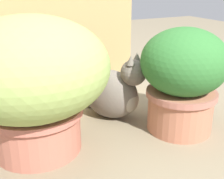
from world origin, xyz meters
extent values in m
plane|color=#7E7158|center=(0.00, 0.00, 0.00)|extent=(6.00, 6.00, 0.00)
cube|color=tan|center=(-0.02, 0.57, 0.37)|extent=(0.96, 0.03, 0.73)
cylinder|color=#B46652|center=(-0.21, 0.06, 0.08)|extent=(0.31, 0.31, 0.17)
cylinder|color=#BA6555|center=(-0.21, 0.06, 0.15)|extent=(0.34, 0.34, 0.02)
ellipsoid|color=#8EA655|center=(-0.21, 0.06, 0.31)|extent=(0.54, 0.54, 0.35)
cylinder|color=#B36C50|center=(0.35, -0.05, 0.09)|extent=(0.26, 0.26, 0.17)
cylinder|color=#AC6857|center=(0.35, -0.05, 0.16)|extent=(0.28, 0.28, 0.02)
ellipsoid|color=#2E6C2E|center=(0.35, -0.05, 0.29)|extent=(0.34, 0.34, 0.27)
ellipsoid|color=#675F55|center=(0.14, 0.18, 0.11)|extent=(0.29, 0.31, 0.22)
ellipsoid|color=gray|center=(0.20, 0.10, 0.10)|extent=(0.12, 0.11, 0.11)
sphere|color=#675F55|center=(0.21, 0.09, 0.23)|extent=(0.15, 0.15, 0.11)
cone|color=#675F55|center=(0.23, 0.11, 0.29)|extent=(0.05, 0.05, 0.04)
cone|color=#675F55|center=(0.18, 0.07, 0.29)|extent=(0.05, 0.05, 0.04)
cylinder|color=#675F55|center=(0.11, 0.30, 0.02)|extent=(0.13, 0.17, 0.07)
cylinder|color=#EFE6C8|center=(-0.17, -0.03, 0.03)|extent=(0.03, 0.03, 0.07)
cone|color=red|center=(-0.17, -0.03, 0.09)|extent=(0.09, 0.09, 0.05)
camera|label=1|loc=(-0.39, -0.91, 0.59)|focal=47.09mm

